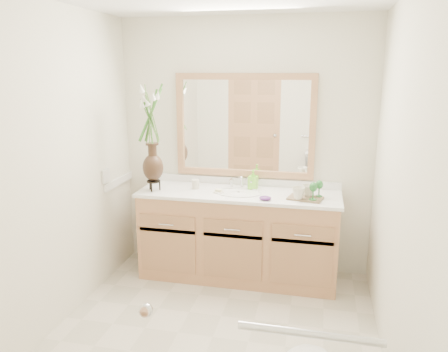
% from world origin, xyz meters
% --- Properties ---
extents(floor, '(2.60, 2.60, 0.00)m').
position_xyz_m(floor, '(0.00, 0.00, 0.00)').
color(floor, beige).
rests_on(floor, ground).
extents(wall_back, '(2.40, 0.02, 2.40)m').
position_xyz_m(wall_back, '(0.00, 1.30, 1.20)').
color(wall_back, white).
rests_on(wall_back, floor).
extents(wall_front, '(2.40, 0.02, 2.40)m').
position_xyz_m(wall_front, '(0.00, -1.30, 1.20)').
color(wall_front, white).
rests_on(wall_front, floor).
extents(wall_left, '(0.02, 2.60, 2.40)m').
position_xyz_m(wall_left, '(-1.20, 0.00, 1.20)').
color(wall_left, white).
rests_on(wall_left, floor).
extents(wall_right, '(0.02, 2.60, 2.40)m').
position_xyz_m(wall_right, '(1.20, 0.00, 1.20)').
color(wall_right, white).
rests_on(wall_right, floor).
extents(vanity, '(1.80, 0.55, 0.80)m').
position_xyz_m(vanity, '(0.00, 1.01, 0.40)').
color(vanity, tan).
rests_on(vanity, floor).
extents(counter, '(1.84, 0.57, 0.03)m').
position_xyz_m(counter, '(0.00, 1.01, 0.82)').
color(counter, white).
rests_on(counter, vanity).
extents(sink, '(0.38, 0.34, 0.23)m').
position_xyz_m(sink, '(0.00, 1.00, 0.78)').
color(sink, white).
rests_on(sink, counter).
extents(mirror, '(1.32, 0.04, 0.97)m').
position_xyz_m(mirror, '(0.00, 1.28, 1.41)').
color(mirror, white).
rests_on(mirror, wall_back).
extents(switch_plate, '(0.02, 0.12, 0.12)m').
position_xyz_m(switch_plate, '(-1.19, 0.76, 0.98)').
color(switch_plate, white).
rests_on(switch_plate, wall_left).
extents(door, '(0.80, 0.03, 2.00)m').
position_xyz_m(door, '(-0.30, -1.29, 1.00)').
color(door, tan).
rests_on(door, floor).
extents(grab_bar, '(0.55, 0.03, 0.03)m').
position_xyz_m(grab_bar, '(0.70, -1.27, 0.95)').
color(grab_bar, silver).
rests_on(grab_bar, wall_front).
extents(flower_vase, '(0.22, 0.22, 0.92)m').
position_xyz_m(flower_vase, '(-0.78, 0.90, 1.45)').
color(flower_vase, black).
rests_on(flower_vase, counter).
extents(tumbler, '(0.07, 0.07, 0.09)m').
position_xyz_m(tumbler, '(-0.42, 1.05, 0.87)').
color(tumbler, beige).
rests_on(tumbler, counter).
extents(soap_dish, '(0.10, 0.10, 0.03)m').
position_xyz_m(soap_dish, '(-0.18, 0.96, 0.84)').
color(soap_dish, beige).
rests_on(soap_dish, counter).
extents(soap_bottle, '(0.08, 0.09, 0.16)m').
position_xyz_m(soap_bottle, '(0.11, 1.16, 0.91)').
color(soap_bottle, '#81EB37').
rests_on(soap_bottle, counter).
extents(purple_dish, '(0.13, 0.12, 0.04)m').
position_xyz_m(purple_dish, '(0.27, 0.82, 0.85)').
color(purple_dish, '#572673').
rests_on(purple_dish, counter).
extents(tray, '(0.32, 0.25, 0.01)m').
position_xyz_m(tray, '(0.60, 0.93, 0.84)').
color(tray, brown).
rests_on(tray, counter).
extents(mug_left, '(0.11, 0.11, 0.11)m').
position_xyz_m(mug_left, '(0.54, 0.88, 0.90)').
color(mug_left, beige).
rests_on(mug_left, tray).
extents(mug_right, '(0.14, 0.13, 0.11)m').
position_xyz_m(mug_right, '(0.62, 0.98, 0.90)').
color(mug_right, beige).
rests_on(mug_right, tray).
extents(goblet_front, '(0.07, 0.07, 0.15)m').
position_xyz_m(goblet_front, '(0.67, 0.87, 0.95)').
color(goblet_front, '#246E2D').
rests_on(goblet_front, tray).
extents(goblet_back, '(0.06, 0.06, 0.14)m').
position_xyz_m(goblet_back, '(0.72, 0.99, 0.94)').
color(goblet_back, '#246E2D').
rests_on(goblet_back, tray).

